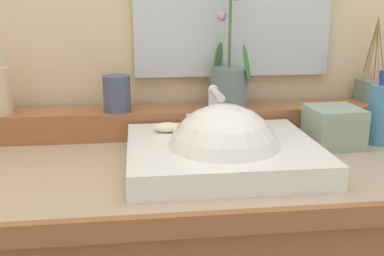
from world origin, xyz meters
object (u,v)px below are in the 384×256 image
Objects in this scene: tumbler_cup at (117,94)px; potted_plant at (229,80)px; lotion_bottle at (381,113)px; sink_basin at (223,159)px; reed_diffuser at (371,89)px; soap_bar at (167,127)px; tissue_box at (334,127)px.

potted_plant is at bearing 2.26° from tumbler_cup.
lotion_bottle is at bearing -19.94° from potted_plant.
potted_plant is 1.94× the size of lotion_bottle.
sink_basin is 0.60m from reed_diffuser.
sink_basin is 0.37m from tumbler_cup.
potted_plant reaches higher than reed_diffuser.
potted_plant reaches higher than tumbler_cup.
reed_diffuser reaches higher than tumbler_cup.
potted_plant is 1.54× the size of reed_diffuser.
tumbler_cup is (-0.13, 0.14, 0.06)m from soap_bar.
tumbler_cup reaches higher than tissue_box.
lotion_bottle is (0.45, 0.13, 0.07)m from sink_basin.
tissue_box is (0.44, -0.00, -0.01)m from soap_bar.
sink_basin is 6.31× the size of soap_bar.
potted_plant is (0.19, 0.15, 0.09)m from soap_bar.
potted_plant is at bearing 38.38° from soap_bar.
sink_basin is 2.22× the size of lotion_bottle.
reed_diffuser is 1.26× the size of lotion_bottle.
tumbler_cup is 0.72m from lotion_bottle.
reed_diffuser is 0.19m from lotion_bottle.
lotion_bottle is 1.53× the size of tissue_box.
reed_diffuser reaches higher than soap_bar.
sink_basin is at bearing -159.73° from tissue_box.
lotion_bottle reaches higher than sink_basin.
reed_diffuser is at bearing 30.22° from sink_basin.
lotion_bottle reaches higher than tissue_box.
reed_diffuser reaches higher than sink_basin.
reed_diffuser is at bearing 3.40° from tumbler_cup.
lotion_bottle is (-0.06, -0.17, -0.03)m from reed_diffuser.
sink_basin is at bearing -103.66° from potted_plant.
reed_diffuser reaches higher than lotion_bottle.
soap_bar is 0.28× the size of reed_diffuser.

